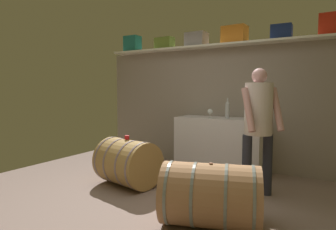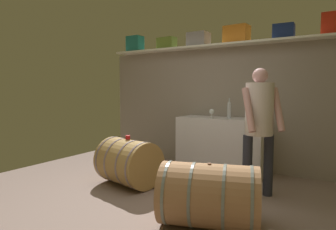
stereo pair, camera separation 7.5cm
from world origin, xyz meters
The scene contains 16 objects.
ground_plane centered at (0.00, 0.57, -0.01)m, with size 5.67×7.75×0.02m, color gray.
back_wall_panel centered at (0.00, 2.28, 1.03)m, with size 4.47×0.10×2.06m, color gray.
high_shelf_board centered at (0.00, 2.13, 2.08)m, with size 4.11×0.40×0.03m, color white.
toolcase_teal centered at (-1.74, 2.13, 2.25)m, with size 0.30×0.22×0.31m, color #227978.
toolcase_olive centered at (-1.00, 2.13, 2.20)m, with size 0.35×0.19×0.22m, color olive.
toolcase_grey centered at (-0.35, 2.13, 2.22)m, with size 0.35×0.27×0.24m, color gray.
toolcase_orange centered at (0.33, 2.13, 2.24)m, with size 0.39×0.25×0.28m, color orange.
toolcase_navy centered at (1.05, 2.13, 2.21)m, with size 0.30×0.23×0.22m, color navy.
toolcase_red centered at (1.71, 2.13, 2.25)m, with size 0.31×0.22×0.31m, color red.
work_cabinet centered at (0.17, 1.94, 0.44)m, with size 1.42×0.56×0.89m, color white.
wine_bottle_clear centered at (0.29, 1.94, 1.03)m, with size 0.07×0.07×0.33m.
wine_glass centered at (0.06, 1.78, 0.99)m, with size 0.08×0.08×0.15m.
wine_barrel_near centered at (-0.68, 0.59, 0.33)m, with size 0.91×0.80×0.66m.
wine_barrel_far centered at (0.80, -0.01, 0.31)m, with size 1.08×0.87×0.63m.
tasting_cup centered at (-0.69, 0.59, 0.68)m, with size 0.06×0.06×0.05m, color red.
winemaker_pouring centered at (0.99, 1.07, 0.99)m, with size 0.53×0.52×1.60m.
Camera 1 is at (1.84, -2.63, 1.33)m, focal length 31.40 mm.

